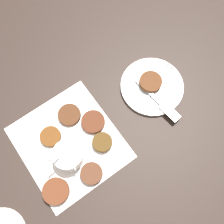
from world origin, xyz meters
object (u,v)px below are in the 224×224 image
fritter_on_plate (151,82)px  fork (161,104)px  serving_plate (152,86)px  sauce_bowl (67,157)px

fritter_on_plate → fork: fritter_on_plate is taller
serving_plate → fritter_on_plate: bearing=-166.4°
fritter_on_plate → fork: 0.08m
serving_plate → fork: 0.07m
serving_plate → fork: bearing=-9.3°
serving_plate → fritter_on_plate: size_ratio=2.81×
fritter_on_plate → sauce_bowl: bearing=-76.3°
fork → fritter_on_plate: bearing=173.3°
serving_plate → fritter_on_plate: 0.02m
serving_plate → sauce_bowl: bearing=-77.9°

